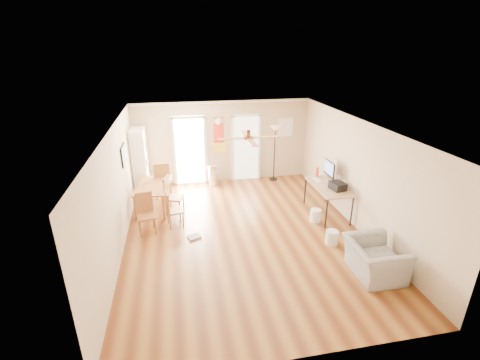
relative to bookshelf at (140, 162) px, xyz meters
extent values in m
plane|color=brown|center=(2.53, -2.97, -0.98)|extent=(7.00, 7.00, 0.00)
cube|color=red|center=(2.41, 0.51, 0.57)|extent=(0.46, 0.03, 1.10)
cube|color=white|center=(4.58, 0.50, 0.72)|extent=(0.50, 0.04, 0.60)
cube|color=black|center=(-0.19, -1.57, 0.72)|extent=(0.04, 0.66, 0.48)
cylinder|color=silver|center=(2.16, 0.18, -0.65)|extent=(0.36, 0.36, 0.66)
cube|color=silver|center=(4.73, -1.90, -0.18)|extent=(0.15, 0.40, 0.01)
cube|color=black|center=(4.98, -2.61, -0.09)|extent=(0.39, 0.43, 0.19)
cylinder|color=red|center=(4.83, -1.66, -0.05)|extent=(0.10, 0.10, 0.26)
cylinder|color=white|center=(4.43, -2.68, -0.82)|extent=(0.29, 0.29, 0.32)
cylinder|color=silver|center=(4.38, -3.75, -0.82)|extent=(0.35, 0.35, 0.32)
cube|color=gray|center=(1.34, -2.91, -0.96)|extent=(0.34, 0.31, 0.04)
imported|color=gray|center=(4.68, -4.92, -0.63)|extent=(0.96, 1.09, 0.70)
camera|label=1|loc=(1.10, -9.80, 3.23)|focal=25.32mm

